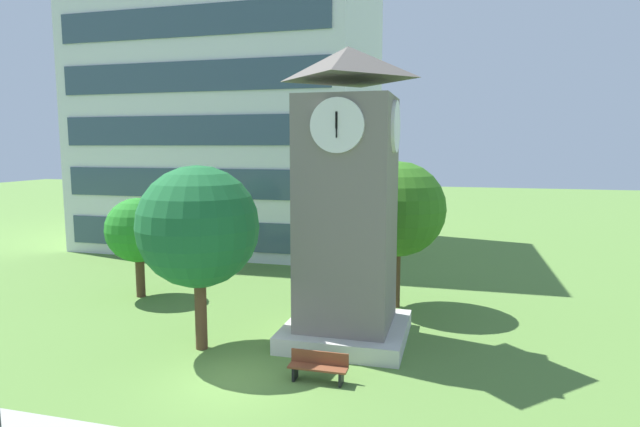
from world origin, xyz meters
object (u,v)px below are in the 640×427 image
at_px(tree_by_building, 198,227).
at_px(park_bench, 318,366).
at_px(clock_tower, 347,213).
at_px(tree_near_tower, 398,209).
at_px(tree_streetside, 138,230).

bearing_deg(tree_by_building, park_bench, -17.13).
xyz_separation_m(clock_tower, tree_near_tower, (1.33, 4.35, -0.32)).
xyz_separation_m(clock_tower, tree_by_building, (-4.73, -2.19, -0.35)).
bearing_deg(tree_by_building, tree_near_tower, 47.23).
relative_size(clock_tower, tree_streetside, 2.23).
bearing_deg(park_bench, tree_streetside, 148.12).
height_order(park_bench, tree_by_building, tree_by_building).
distance_m(clock_tower, park_bench, 5.55).
xyz_separation_m(tree_near_tower, tree_by_building, (-6.05, -6.54, -0.03)).
height_order(clock_tower, tree_by_building, clock_tower).
bearing_deg(tree_streetside, tree_by_building, -41.09).
height_order(park_bench, tree_streetside, tree_streetside).
bearing_deg(tree_near_tower, park_bench, -100.15).
distance_m(tree_by_building, tree_streetside, 7.78).
relative_size(clock_tower, park_bench, 5.81).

